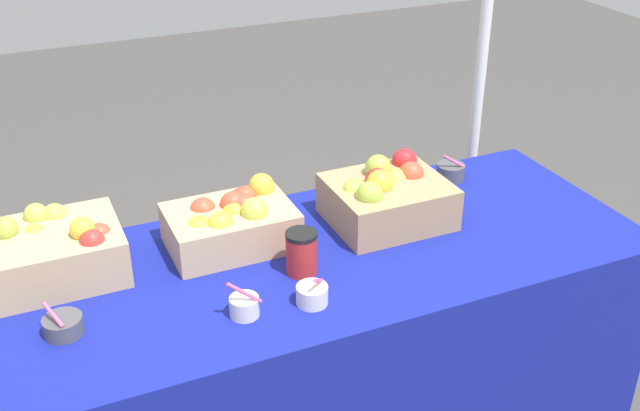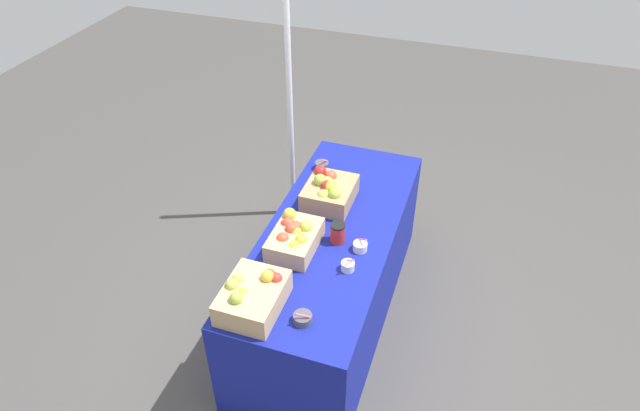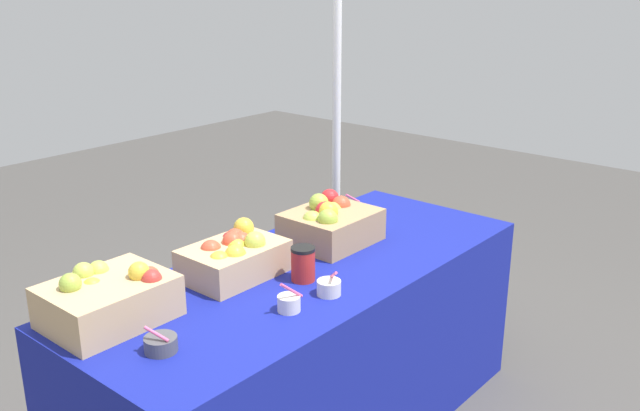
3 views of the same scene
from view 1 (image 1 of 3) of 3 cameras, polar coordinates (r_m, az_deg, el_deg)
name	(u,v)px [view 1 (image 1 of 3)]	position (r m, az deg, el deg)	size (l,w,h in m)	color
table	(324,353)	(2.45, 0.32, -10.86)	(1.90, 0.76, 0.74)	navy
apple_crate_left	(52,251)	(2.21, -19.24, -3.23)	(0.38, 0.29, 0.19)	tan
apple_crate_middle	(232,221)	(2.25, -6.55, -1.17)	(0.36, 0.25, 0.17)	tan
apple_crate_right	(386,196)	(2.37, 4.94, 0.72)	(0.35, 0.30, 0.19)	tan
sample_bowl_near	(63,325)	(2.01, -18.49, -8.42)	(0.10, 0.10, 0.09)	#4C4C51
sample_bowl_mid	(312,295)	(2.01, -0.58, -6.61)	(0.08, 0.09, 0.10)	silver
sample_bowl_far	(451,172)	(2.68, 9.65, 2.49)	(0.10, 0.10, 0.10)	#4C4C51
sample_bowl_extra	(244,306)	(1.97, -5.62, -7.42)	(0.09, 0.08, 0.11)	silver
coffee_cup	(301,253)	(2.11, -1.38, -3.51)	(0.09, 0.09, 0.13)	red
tent_pole	(483,49)	(3.04, 11.96, 11.24)	(0.04, 0.04, 2.11)	white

